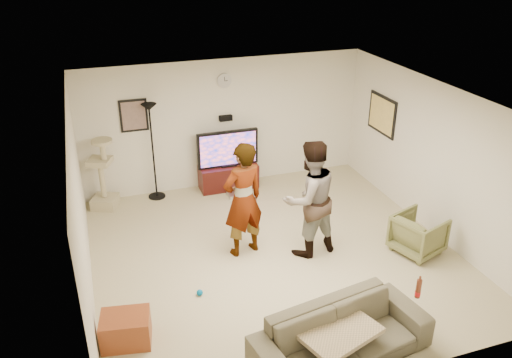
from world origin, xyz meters
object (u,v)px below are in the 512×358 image
object	(u,v)px
cat_tree	(101,174)
person_left	(243,200)
floor_lamp	(153,152)
armchair	(418,234)
tv_stand	(228,176)
tv	(228,149)
side_table	(126,329)
beer_bottle	(418,289)
person_right	(310,199)
sofa	(342,336)

from	to	relation	value
cat_tree	person_left	size ratio (longest dim) A/B	0.73
floor_lamp	armchair	distance (m)	4.86
person_left	armchair	xyz separation A→B (m)	(2.59, -0.87, -0.61)
tv_stand	tv	world-z (taller)	tv
cat_tree	side_table	world-z (taller)	cat_tree
tv_stand	beer_bottle	bearing A→B (deg)	-78.39
tv	floor_lamp	xyz separation A→B (m)	(-1.41, 0.04, 0.09)
tv_stand	person_left	world-z (taller)	person_left
cat_tree	person_left	xyz separation A→B (m)	(1.97, -2.24, 0.25)
tv	person_right	world-z (taller)	person_right
person_right	tv_stand	bearing A→B (deg)	-87.88
person_left	person_right	xyz separation A→B (m)	(0.96, -0.31, 0.01)
person_left	tv	bearing A→B (deg)	-114.82
tv	tv_stand	bearing A→B (deg)	0.00
beer_bottle	armchair	distance (m)	2.08
tv	person_right	bearing A→B (deg)	-78.02
cat_tree	beer_bottle	world-z (taller)	cat_tree
person_right	armchair	world-z (taller)	person_right
tv	armchair	world-z (taller)	tv
cat_tree	armchair	xyz separation A→B (m)	(4.55, -3.11, -0.35)
sofa	tv_stand	bearing A→B (deg)	80.56
floor_lamp	beer_bottle	world-z (taller)	floor_lamp
person_right	person_left	bearing A→B (deg)	-27.59
tv	sofa	size ratio (longest dim) A/B	0.56
person_right	beer_bottle	world-z (taller)	person_right
person_left	side_table	xyz separation A→B (m)	(-1.97, -1.46, -0.73)
floor_lamp	cat_tree	distance (m)	0.99
person_left	side_table	world-z (taller)	person_left
person_right	beer_bottle	distance (m)	2.26
tv	beer_bottle	xyz separation A→B (m)	(0.99, -4.80, -0.08)
armchair	side_table	world-z (taller)	armchair
sofa	beer_bottle	bearing A→B (deg)	-9.49
floor_lamp	person_right	xyz separation A→B (m)	(1.97, -2.64, 0.01)
tv_stand	floor_lamp	bearing A→B (deg)	178.18
tv_stand	side_table	xyz separation A→B (m)	(-2.37, -3.74, -0.04)
tv_stand	person_left	distance (m)	2.42
floor_lamp	person_right	distance (m)	3.29
side_table	person_right	bearing A→B (deg)	21.46
tv	sofa	distance (m)	4.83
tv	cat_tree	world-z (taller)	cat_tree
tv_stand	beer_bottle	world-z (taller)	beer_bottle
tv	person_left	bearing A→B (deg)	-100.09
tv	person_right	distance (m)	2.65
tv_stand	armchair	bearing A→B (deg)	-55.39
cat_tree	sofa	xyz separation A→B (m)	(2.38, -4.75, -0.36)
person_left	floor_lamp	bearing A→B (deg)	-81.38
cat_tree	sofa	distance (m)	5.32
beer_bottle	armchair	size ratio (longest dim) A/B	0.36
beer_bottle	armchair	bearing A→B (deg)	53.95
tv_stand	floor_lamp	size ratio (longest dim) A/B	0.62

